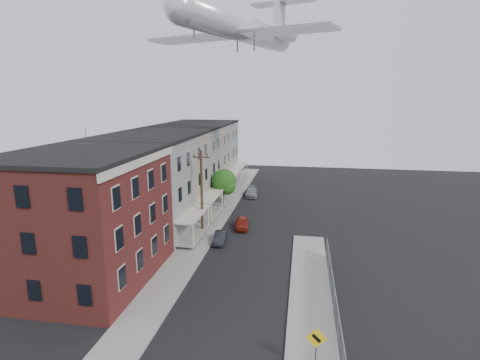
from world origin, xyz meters
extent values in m
plane|color=black|center=(0.00, 0.00, 0.00)|extent=(120.00, 120.00, 0.00)
cube|color=gray|center=(-5.50, 24.00, 0.06)|extent=(3.00, 62.00, 0.12)
cube|color=gray|center=(5.50, 6.00, 0.06)|extent=(3.00, 26.00, 0.12)
cube|color=gray|center=(-4.05, 24.00, 0.07)|extent=(0.15, 62.00, 0.14)
cube|color=gray|center=(4.05, 6.00, 0.07)|extent=(0.15, 26.00, 0.14)
cube|color=#331510|center=(-12.00, 7.00, 5.00)|extent=(10.00, 12.00, 10.00)
cube|color=black|center=(-12.00, 7.00, 10.15)|extent=(10.30, 12.30, 0.30)
cube|color=beige|center=(-6.92, 7.00, 9.70)|extent=(0.16, 12.20, 0.60)
cylinder|color=#515156|center=(-10.00, 5.00, 11.15)|extent=(0.04, 0.04, 2.00)
cube|color=slate|center=(-12.00, 16.50, 5.00)|extent=(10.00, 7.00, 10.00)
cube|color=black|center=(-12.00, 16.50, 10.15)|extent=(10.25, 7.00, 0.30)
cube|color=gray|center=(-6.10, 16.50, 0.55)|extent=(1.80, 6.40, 0.25)
cube|color=beige|center=(-6.10, 16.50, 2.75)|extent=(1.90, 6.50, 0.15)
cube|color=gray|center=(-12.00, 23.50, 5.00)|extent=(10.00, 7.00, 10.00)
cube|color=black|center=(-12.00, 23.50, 10.15)|extent=(10.25, 7.00, 0.30)
cube|color=gray|center=(-6.10, 23.50, 0.55)|extent=(1.80, 6.40, 0.25)
cube|color=beige|center=(-6.10, 23.50, 2.75)|extent=(1.90, 6.50, 0.15)
cube|color=slate|center=(-12.00, 30.50, 5.00)|extent=(10.00, 7.00, 10.00)
cube|color=black|center=(-12.00, 30.50, 10.15)|extent=(10.25, 7.00, 0.30)
cube|color=gray|center=(-6.10, 30.50, 0.55)|extent=(1.80, 6.40, 0.25)
cube|color=beige|center=(-6.10, 30.50, 2.75)|extent=(1.90, 6.50, 0.15)
cube|color=gray|center=(-12.00, 37.50, 5.00)|extent=(10.00, 7.00, 10.00)
cube|color=black|center=(-12.00, 37.50, 10.15)|extent=(10.25, 7.00, 0.30)
cube|color=gray|center=(-6.10, 37.50, 0.55)|extent=(1.80, 6.40, 0.25)
cube|color=beige|center=(-6.10, 37.50, 2.75)|extent=(1.90, 6.50, 0.15)
cube|color=slate|center=(-12.00, 44.50, 5.00)|extent=(10.00, 7.00, 10.00)
cube|color=black|center=(-12.00, 44.50, 10.15)|extent=(10.25, 7.00, 0.30)
cube|color=gray|center=(-6.10, 44.50, 0.55)|extent=(1.80, 6.40, 0.25)
cube|color=beige|center=(-6.10, 44.50, 2.75)|extent=(1.90, 6.50, 0.15)
cylinder|color=gray|center=(7.00, 2.00, 0.95)|extent=(0.06, 0.06, 1.90)
cylinder|color=gray|center=(7.00, 5.00, 0.95)|extent=(0.06, 0.06, 1.90)
cylinder|color=gray|center=(7.00, 8.00, 0.95)|extent=(0.06, 0.06, 1.90)
cylinder|color=gray|center=(7.00, 11.00, 0.95)|extent=(0.06, 0.06, 1.90)
cylinder|color=gray|center=(7.00, 14.00, 0.95)|extent=(0.06, 0.06, 1.90)
cube|color=gray|center=(7.00, 5.00, 1.85)|extent=(0.04, 18.00, 0.04)
cube|color=gray|center=(7.00, 5.00, 0.95)|extent=(0.02, 18.00, 1.80)
cylinder|color=#515156|center=(5.60, -1.00, 1.30)|extent=(0.07, 0.07, 2.60)
cube|color=yellow|center=(5.60, -1.04, 2.25)|extent=(1.10, 0.03, 1.10)
cube|color=black|center=(5.60, -1.06, 2.25)|extent=(0.52, 0.02, 0.52)
cylinder|color=black|center=(-5.60, 18.00, 4.50)|extent=(0.26, 0.26, 9.00)
cube|color=black|center=(-5.60, 18.00, 8.30)|extent=(1.80, 0.12, 0.12)
cylinder|color=black|center=(-6.30, 18.00, 8.50)|extent=(0.08, 0.08, 0.25)
cylinder|color=black|center=(-4.90, 18.00, 8.50)|extent=(0.08, 0.08, 0.25)
cylinder|color=black|center=(-5.40, 28.00, 1.20)|extent=(0.24, 0.24, 2.40)
sphere|color=#144512|center=(-5.40, 28.00, 3.60)|extent=(3.20, 3.20, 3.20)
sphere|color=#144512|center=(-4.90, 27.70, 3.04)|extent=(2.24, 2.24, 2.24)
imported|color=maroon|center=(-1.80, 20.60, 0.61)|extent=(1.91, 3.72, 1.21)
imported|color=black|center=(-3.26, 16.10, 0.54)|extent=(1.37, 3.34, 1.08)
imported|color=gray|center=(-2.68, 34.55, 0.61)|extent=(2.22, 4.39, 1.22)
cylinder|color=silver|center=(-2.59, 25.20, 21.71)|extent=(9.97, 21.56, 2.91)
sphere|color=silver|center=(-6.20, 14.90, 21.71)|extent=(2.91, 2.91, 2.91)
cone|color=silver|center=(1.02, 35.50, 21.71)|extent=(3.65, 3.54, 2.91)
cube|color=#939399|center=(-3.04, 23.92, 20.80)|extent=(21.86, 10.83, 0.32)
cylinder|color=#939399|center=(-2.09, 33.22, 21.89)|extent=(2.58, 3.91, 1.46)
cylinder|color=#939399|center=(2.03, 31.78, 21.89)|extent=(2.58, 3.91, 1.46)
cube|color=silver|center=(0.87, 35.07, 24.26)|extent=(1.36, 3.34, 5.09)
cube|color=#939399|center=(1.17, 35.93, 26.62)|extent=(8.94, 5.09, 0.23)
cylinder|color=#515156|center=(-5.60, 16.62, 20.07)|extent=(0.15, 0.15, 1.09)
camera|label=1|loc=(4.56, -18.30, 14.25)|focal=28.00mm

